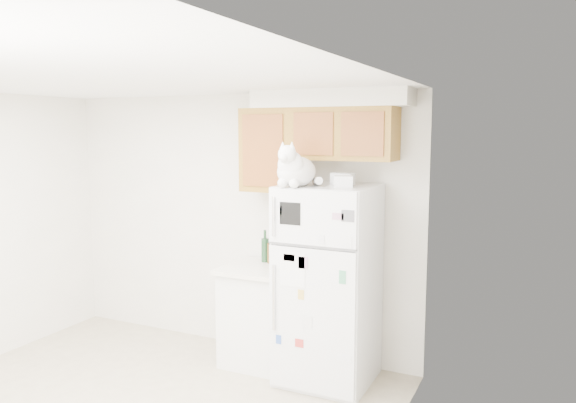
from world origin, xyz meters
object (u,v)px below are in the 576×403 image
Objects in this scene: cat at (295,170)px; bottle_amber at (270,250)px; refrigerator at (328,284)px; storage_box_back at (343,179)px; storage_box_front at (344,181)px; bottle_green at (265,246)px; base_counter at (261,314)px.

bottle_amber is (-0.46, 0.46, -0.79)m from cat.
storage_box_back is (0.10, 0.07, 0.90)m from refrigerator.
storage_box_front reaches higher than bottle_amber.
refrigerator is 5.57× the size of bottle_green.
base_counter is 1.55m from storage_box_front.
storage_box_front reaches higher than bottle_green.
storage_box_back is at bearing -10.67° from bottle_amber.
cat is at bearing -174.61° from storage_box_front.
bottle_green is (-0.73, 0.25, 0.22)m from refrigerator.
refrigerator is at bearing -18.56° from bottle_green.
cat reaches higher than base_counter.
cat is 2.06× the size of bottle_amber.
base_counter is 5.11× the size of storage_box_back.
storage_box_front is 0.49× the size of bottle_green.
refrigerator is at bearing 49.92° from cat.
base_counter is at bearing 173.91° from refrigerator.
bottle_amber is at bearing 135.12° from cat.
refrigerator is 0.79m from base_counter.
cat is 0.44m from storage_box_back.
cat reaches higher than storage_box_back.
storage_box_front is (0.16, -0.09, 0.89)m from refrigerator.
storage_box_back is (0.79, 0.00, 1.29)m from base_counter.
bottle_amber is (0.03, 0.14, 0.59)m from base_counter.
bottle_green is at bearing 137.54° from cat.
refrigerator is 1.04m from cat.
base_counter is 3.02× the size of bottle_green.
storage_box_back is at bearing 95.24° from storage_box_front.
storage_box_back reaches higher than bottle_green.
cat reaches higher than storage_box_front.
cat is (0.49, -0.31, 1.38)m from base_counter.
bottle_green reaches higher than base_counter.
bottle_green is at bearing 158.38° from bottle_amber.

